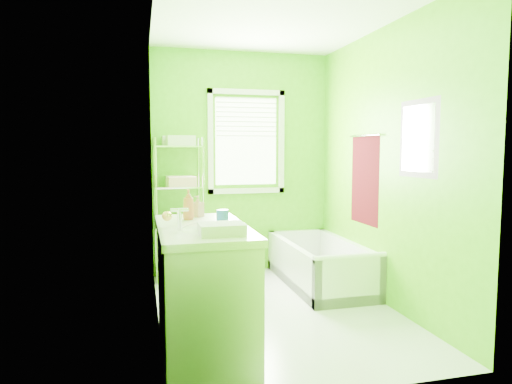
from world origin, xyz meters
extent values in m
plane|color=silver|center=(0.00, 0.00, 0.00)|extent=(2.90, 2.90, 0.00)
cube|color=#4AA808|center=(0.00, 1.45, 1.30)|extent=(2.10, 0.04, 2.60)
cube|color=#4AA808|center=(0.00, -1.45, 1.30)|extent=(2.10, 0.04, 2.60)
cube|color=#4AA808|center=(-1.05, 0.00, 1.30)|extent=(0.04, 2.90, 2.60)
cube|color=#4AA808|center=(1.05, 0.00, 1.30)|extent=(0.04, 2.90, 2.60)
cube|color=white|center=(0.00, 0.00, 2.60)|extent=(2.10, 2.90, 0.04)
cube|color=white|center=(0.05, 1.44, 1.55)|extent=(0.74, 0.01, 1.01)
cube|color=white|center=(0.05, 1.42, 0.97)|extent=(0.92, 0.05, 0.06)
cube|color=white|center=(0.05, 1.42, 2.13)|extent=(0.92, 0.05, 0.06)
cube|color=white|center=(-0.38, 1.42, 1.55)|extent=(0.06, 0.05, 1.22)
cube|color=white|center=(0.48, 1.42, 1.55)|extent=(0.06, 0.05, 1.22)
cube|color=white|center=(0.05, 1.42, 1.84)|extent=(0.72, 0.02, 0.50)
cube|color=white|center=(-1.04, -1.00, 1.00)|extent=(0.02, 0.80, 2.00)
sphere|color=gold|center=(-1.00, -0.67, 1.00)|extent=(0.07, 0.07, 0.07)
cube|color=#47080D|center=(1.04, 0.35, 1.15)|extent=(0.02, 0.58, 0.90)
cylinder|color=silver|center=(1.02, 0.35, 1.60)|extent=(0.02, 0.62, 0.02)
cube|color=#CC5972|center=(1.04, -0.55, 1.55)|extent=(0.02, 0.54, 0.64)
cube|color=white|center=(1.03, -0.55, 1.55)|extent=(0.01, 0.44, 0.54)
cube|color=white|center=(0.69, 0.67, 0.05)|extent=(0.72, 1.55, 0.10)
cube|color=white|center=(0.36, 0.67, 0.23)|extent=(0.07, 1.55, 0.46)
cube|color=white|center=(1.01, 0.67, 0.23)|extent=(0.07, 1.55, 0.46)
cube|color=white|center=(0.69, -0.06, 0.23)|extent=(0.72, 0.07, 0.46)
cube|color=white|center=(0.69, 1.41, 0.23)|extent=(0.72, 0.07, 0.46)
cylinder|color=white|center=(0.69, -0.06, 0.46)|extent=(0.72, 0.07, 0.07)
cylinder|color=#1424C3|center=(0.69, 0.22, 0.14)|extent=(0.37, 0.37, 0.07)
cylinder|color=yellow|center=(0.69, 0.22, 0.20)|extent=(0.35, 0.35, 0.06)
cube|color=#1424C3|center=(0.75, 0.35, 0.26)|extent=(0.26, 0.14, 0.24)
imported|color=white|center=(-0.24, 1.03, 0.35)|extent=(0.52, 0.75, 0.70)
cube|color=silver|center=(-0.75, -0.65, 0.43)|extent=(0.60, 1.20, 0.87)
cube|color=silver|center=(-0.75, -0.65, 0.89)|extent=(0.63, 1.23, 0.05)
ellipsoid|color=white|center=(-0.73, -0.81, 0.89)|extent=(0.41, 0.54, 0.14)
cylinder|color=silver|center=(-0.92, -0.81, 0.99)|extent=(0.03, 0.03, 0.16)
cylinder|color=silver|center=(-0.92, -0.81, 1.06)|extent=(0.12, 0.02, 0.02)
imported|color=#CC5A3C|center=(-0.82, -0.34, 1.04)|extent=(0.09, 0.10, 0.23)
imported|color=#C17D82|center=(-0.73, -0.20, 1.00)|extent=(0.11, 0.11, 0.17)
cylinder|color=#1B53B0|center=(-0.59, -0.58, 0.97)|extent=(0.09, 0.09, 0.10)
cube|color=silver|center=(-0.68, -1.02, 0.96)|extent=(0.29, 0.23, 0.07)
cylinder|color=silver|center=(-1.01, 1.10, 0.80)|extent=(0.02, 0.02, 1.59)
cylinder|color=silver|center=(-1.02, 1.41, 0.80)|extent=(0.02, 0.02, 1.59)
cylinder|color=silver|center=(-0.51, 1.12, 0.80)|extent=(0.02, 0.02, 1.59)
cylinder|color=silver|center=(-0.52, 1.43, 0.80)|extent=(0.02, 0.02, 1.59)
cube|color=silver|center=(-0.77, 1.27, 0.15)|extent=(0.54, 0.35, 0.02)
cube|color=silver|center=(-0.77, 1.27, 0.60)|extent=(0.54, 0.35, 0.02)
cube|color=silver|center=(-0.77, 1.27, 1.04)|extent=(0.54, 0.35, 0.02)
cube|color=silver|center=(-0.77, 1.27, 1.49)|extent=(0.54, 0.35, 0.02)
cube|color=silver|center=(-0.74, 1.17, 1.56)|extent=(0.30, 0.21, 0.11)
cube|color=silver|center=(-0.78, 1.38, 1.56)|extent=(0.30, 0.21, 0.11)
cube|color=#EEA2B0|center=(-0.73, 1.17, 1.11)|extent=(0.30, 0.21, 0.11)
cube|color=#D0D280|center=(-0.75, 1.39, 1.11)|extent=(0.30, 0.21, 0.11)
cube|color=silver|center=(-0.79, 1.19, 0.66)|extent=(0.30, 0.21, 0.11)
cube|color=#EEA2B0|center=(-0.74, 1.40, 0.66)|extent=(0.30, 0.21, 0.11)
cube|color=#EEA2B0|center=(-0.50, 1.27, 0.34)|extent=(0.03, 0.28, 0.50)
camera|label=1|loc=(-1.17, -3.86, 1.46)|focal=32.00mm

